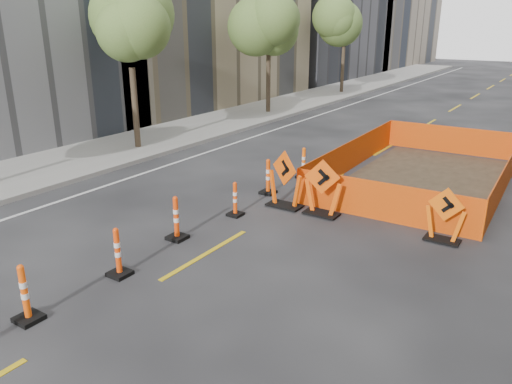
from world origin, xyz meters
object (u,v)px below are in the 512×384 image
Objects in this scene: channelizer_7 at (268,176)px; channelizer_8 at (304,163)px; channelizer_3 at (25,293)px; chevron_sign_right at (445,215)px; channelizer_4 at (118,252)px; channelizer_5 at (176,218)px; chevron_sign_left at (285,179)px; chevron_sign_center at (322,188)px; channelizer_6 at (235,199)px.

channelizer_7 is 1.05× the size of channelizer_8.
chevron_sign_right reaches higher than channelizer_3.
channelizer_4 is 2.05m from channelizer_5.
chevron_sign_right is at bearing 21.56° from chevron_sign_left.
channelizer_3 is at bearing -90.04° from channelizer_8.
channelizer_3 is 7.71m from chevron_sign_center.
channelizer_4 is 1.12× the size of channelizer_6.
channelizer_6 is (0.04, 4.07, -0.06)m from channelizer_4.
channelizer_4 is 5.75m from chevron_sign_center.
channelizer_5 is 1.01× the size of channelizer_7.
channelizer_6 is at bearing -88.55° from channelizer_8.
chevron_sign_left reaches higher than channelizer_6.
channelizer_7 is (-0.23, 2.03, 0.07)m from channelizer_6.
channelizer_8 is at bearing 128.67° from chevron_sign_left.
channelizer_7 is at bearing 96.41° from channelizer_6.
channelizer_4 is 8.13m from channelizer_8.
chevron_sign_left is at bearing -72.15° from channelizer_8.
channelizer_6 is 0.70× the size of chevron_sign_right.
chevron_sign_left reaches higher than chevron_sign_right.
chevron_sign_left reaches higher than channelizer_7.
channelizer_6 is at bearing -165.82° from chevron_sign_center.
channelizer_3 is at bearing -126.05° from chevron_sign_right.
chevron_sign_left reaches higher than channelizer_8.
chevron_sign_center is (2.17, -0.71, 0.24)m from channelizer_7.
channelizer_4 is at bearing -130.34° from chevron_sign_center.
channelizer_8 is at bearing 151.73° from chevron_sign_right.
chevron_sign_center is (2.21, 3.36, 0.24)m from channelizer_5.
channelizer_8 is 0.67× the size of chevron_sign_center.
chevron_sign_center reaches higher than channelizer_7.
channelizer_4 is 0.65× the size of chevron_sign_left.
channelizer_5 is at bearing -86.73° from chevron_sign_left.
chevron_sign_right is at bearing 14.92° from channelizer_6.
chevron_sign_right reaches higher than channelizer_7.
channelizer_6 is at bearing -83.59° from channelizer_7.
channelizer_3 is 10.17m from channelizer_8.
chevron_sign_right is at bearing -27.29° from channelizer_8.
channelizer_6 is 4.07m from channelizer_8.
chevron_sign_left reaches higher than channelizer_4.
channelizer_5 is (-0.16, 4.07, 0.00)m from channelizer_3.
channelizer_7 is (0.05, 4.07, -0.00)m from channelizer_5.
chevron_sign_center reaches higher than channelizer_3.
channelizer_3 reaches higher than channelizer_7.
chevron_sign_left is (0.89, 7.41, 0.28)m from channelizer_3.
channelizer_4 is at bearing -77.86° from chevron_sign_left.
channelizer_8 is 0.76× the size of chevron_sign_right.
channelizer_3 is 1.00× the size of channelizer_5.
channelizer_8 is (-0.10, 4.07, 0.04)m from channelizer_6.
channelizer_6 is (0.11, 6.10, -0.07)m from channelizer_3.
channelizer_5 is at bearing 92.30° from channelizer_3.
channelizer_3 is 1.05× the size of channelizer_8.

